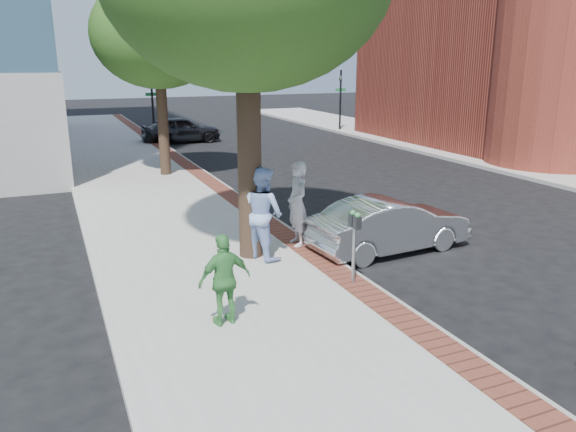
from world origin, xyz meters
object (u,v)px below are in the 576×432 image
person_officer (263,213)px  person_gray (297,204)px  person_green (225,280)px  parking_meter (355,232)px  sedan_silver (390,225)px  bg_car (181,129)px

person_officer → person_gray: bearing=-84.7°
person_green → person_officer: bearing=-129.0°
person_gray → person_green: (-2.80, -3.31, -0.22)m
parking_meter → sedan_silver: (1.97, 1.73, -0.56)m
person_gray → bg_car: size_ratio=0.47×
person_officer → person_green: person_officer is taller
parking_meter → person_officer: 2.39m
person_green → bg_car: 22.77m
person_gray → bg_car: person_gray is taller
person_gray → person_officer: bearing=-61.7°
sedan_silver → bg_car: size_ratio=0.93×
person_gray → person_green: bearing=-37.3°
person_green → sedan_silver: (4.80, 2.42, -0.28)m
parking_meter → person_green: (-2.83, -0.69, -0.27)m
person_green → bg_car: size_ratio=0.37×
person_green → bg_car: person_green is taller
parking_meter → sedan_silver: bearing=41.3°
sedan_silver → bg_car: 19.94m
parking_meter → bg_car: (1.51, 21.66, -0.48)m
person_officer → parking_meter: bearing=-173.0°
person_officer → sedan_silver: person_officer is taller
person_green → person_gray: bearing=-137.4°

